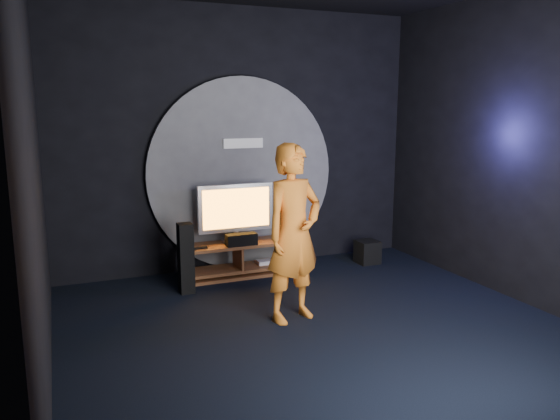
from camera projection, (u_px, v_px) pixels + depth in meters
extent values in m
plane|color=black|center=(322.00, 331.00, 5.44)|extent=(5.00, 5.00, 0.00)
cube|color=black|center=(241.00, 141.00, 7.38)|extent=(5.00, 0.04, 3.50)
cube|color=black|center=(543.00, 197.00, 2.85)|extent=(5.00, 0.04, 3.50)
cube|color=black|center=(34.00, 168.00, 4.18)|extent=(0.04, 5.00, 3.50)
cube|color=black|center=(526.00, 148.00, 6.05)|extent=(0.04, 5.00, 3.50)
cylinder|color=#515156|center=(242.00, 174.00, 7.42)|extent=(2.60, 0.08, 2.60)
cube|color=white|center=(243.00, 143.00, 7.29)|extent=(0.55, 0.03, 0.13)
cube|color=brown|center=(238.00, 244.00, 7.15)|extent=(1.48, 0.45, 0.04)
cube|color=brown|center=(238.00, 268.00, 7.21)|extent=(1.43, 0.42, 0.04)
cube|color=brown|center=(184.00, 265.00, 6.92)|extent=(0.04, 0.45, 0.45)
cube|color=brown|center=(288.00, 254.00, 7.45)|extent=(0.04, 0.45, 0.45)
cube|color=brown|center=(238.00, 256.00, 7.18)|extent=(0.03, 0.40, 0.29)
cube|color=brown|center=(238.00, 274.00, 7.22)|extent=(1.48, 0.45, 0.04)
cube|color=white|center=(265.00, 262.00, 7.34)|extent=(0.22, 0.16, 0.05)
cube|color=silver|center=(236.00, 240.00, 7.20)|extent=(0.36, 0.22, 0.04)
cylinder|color=silver|center=(236.00, 235.00, 7.19)|extent=(0.07, 0.07, 0.10)
cube|color=silver|center=(236.00, 208.00, 7.12)|extent=(1.01, 0.06, 0.62)
cube|color=orange|center=(237.00, 208.00, 7.09)|extent=(0.90, 0.01, 0.51)
cube|color=black|center=(241.00, 240.00, 7.00)|extent=(0.40, 0.15, 0.15)
cube|color=black|center=(200.00, 248.00, 6.83)|extent=(0.18, 0.05, 0.02)
cube|color=black|center=(186.00, 258.00, 6.50)|extent=(0.17, 0.19, 0.85)
cube|color=black|center=(284.00, 234.00, 7.71)|extent=(0.17, 0.19, 0.85)
cube|color=black|center=(367.00, 252.00, 7.78)|extent=(0.30, 0.30, 0.32)
imported|color=orange|center=(294.00, 233.00, 5.60)|extent=(0.77, 0.61, 1.85)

